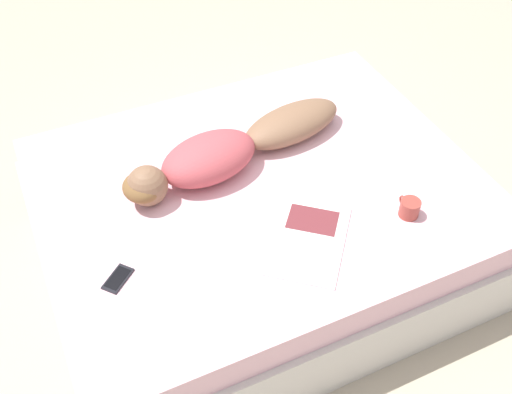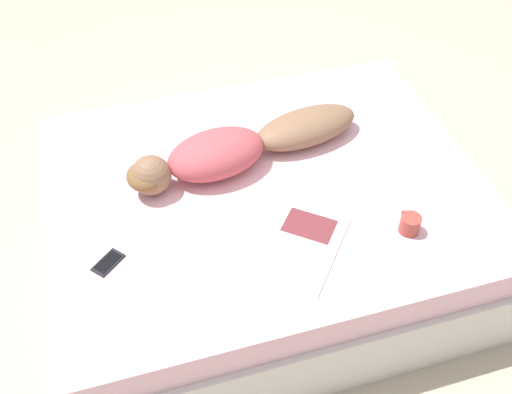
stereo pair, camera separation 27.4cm
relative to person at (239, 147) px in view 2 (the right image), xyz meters
The scene contains 6 objects.
ground_plane 0.66m from the person, 158.55° to the right, with size 12.00×12.00×0.00m, color #B7A88E.
bed 0.42m from the person, 158.55° to the right, with size 1.72×2.13×0.54m.
person is the anchor object (origin of this frame).
open_magazine 0.62m from the person, 169.59° to the right, with size 0.57×0.55×0.01m.
coffee_mug 0.89m from the person, 137.90° to the right, with size 0.12×0.09×0.08m.
cell_phone 0.85m from the person, 123.71° to the left, with size 0.15×0.15×0.01m.
Camera 2 is at (-1.98, 0.63, 2.53)m, focal length 42.00 mm.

